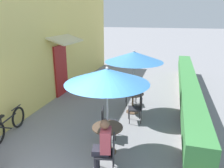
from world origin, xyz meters
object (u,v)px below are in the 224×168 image
(patio_table_near, at_px, (108,134))
(cafe_chair_near_right, at_px, (109,151))
(seated_patron_near_right, at_px, (103,144))
(cafe_chair_mid_right, at_px, (129,92))
(patio_umbrella_near, at_px, (107,76))
(patio_umbrella_mid, at_px, (134,57))
(cafe_chair_mid_left, at_px, (137,107))
(bicycle_leaning, at_px, (8,125))
(patio_table_mid, at_px, (133,99))
(cafe_chair_near_left, at_px, (107,120))
(coffee_cup_mid, at_px, (135,93))

(patio_table_near, bearing_deg, cafe_chair_near_right, -71.37)
(seated_patron_near_right, height_order, cafe_chair_mid_right, seated_patron_near_right)
(patio_umbrella_near, bearing_deg, cafe_chair_near_right, -71.37)
(patio_umbrella_mid, xyz_separation_m, cafe_chair_mid_left, (0.27, -0.66, -1.45))
(cafe_chair_mid_left, bearing_deg, seated_patron_near_right, 157.34)
(bicycle_leaning, bearing_deg, cafe_chair_mid_left, 21.06)
(cafe_chair_near_right, bearing_deg, patio_table_near, 6.13)
(cafe_chair_mid_left, height_order, cafe_chair_mid_right, same)
(patio_umbrella_near, bearing_deg, patio_table_mid, 86.31)
(cafe_chair_near_left, height_order, cafe_chair_mid_left, same)
(cafe_chair_near_right, distance_m, bicycle_leaning, 3.23)
(patio_table_near, relative_size, cafe_chair_mid_right, 0.86)
(cafe_chair_near_left, xyz_separation_m, bicycle_leaning, (-2.69, -0.67, -0.18))
(patio_umbrella_near, xyz_separation_m, seated_patron_near_right, (0.12, -0.70, -1.28))
(seated_patron_near_right, xyz_separation_m, patio_umbrella_mid, (0.04, 3.21, 1.28))
(patio_table_near, distance_m, cafe_chair_mid_right, 3.17)
(seated_patron_near_right, height_order, patio_umbrella_mid, patio_umbrella_mid)
(cafe_chair_mid_right, bearing_deg, cafe_chair_mid_left, 6.13)
(cafe_chair_near_left, xyz_separation_m, coffee_cup_mid, (0.46, 1.79, 0.23))
(cafe_chair_mid_left, bearing_deg, cafe_chair_mid_right, 6.13)
(seated_patron_near_right, bearing_deg, patio_umbrella_mid, -13.25)
(cafe_chair_mid_right, bearing_deg, bicycle_leaning, -57.44)
(patio_table_near, distance_m, seated_patron_near_right, 0.74)
(patio_umbrella_near, bearing_deg, cafe_chair_mid_left, 76.89)
(cafe_chair_near_left, distance_m, patio_umbrella_mid, 2.36)
(patio_table_near, distance_m, patio_table_mid, 2.51)
(patio_umbrella_near, xyz_separation_m, cafe_chair_near_right, (0.23, -0.68, -1.45))
(patio_table_near, height_order, patio_umbrella_mid, patio_umbrella_mid)
(cafe_chair_near_left, height_order, patio_umbrella_mid, patio_umbrella_mid)
(seated_patron_near_right, bearing_deg, patio_table_near, -2.84)
(coffee_cup_mid, bearing_deg, cafe_chair_mid_left, -73.01)
(cafe_chair_mid_right, bearing_deg, patio_table_near, -13.83)
(cafe_chair_near_left, bearing_deg, bicycle_leaning, -88.59)
(cafe_chair_near_left, height_order, cafe_chair_near_right, same)
(patio_umbrella_near, xyz_separation_m, patio_table_mid, (0.16, 2.50, -1.47))
(patio_umbrella_near, relative_size, cafe_chair_mid_right, 2.51)
(bicycle_leaning, bearing_deg, seated_patron_near_right, -20.84)
(cafe_chair_near_left, relative_size, cafe_chair_near_right, 1.00)
(patio_umbrella_near, height_order, patio_table_mid, patio_umbrella_near)
(patio_table_near, distance_m, bicycle_leaning, 2.92)
(patio_umbrella_near, relative_size, coffee_cup_mid, 24.26)
(patio_umbrella_mid, bearing_deg, patio_table_near, -93.69)
(cafe_chair_near_right, bearing_deg, seated_patron_near_right, 90.00)
(patio_table_near, distance_m, cafe_chair_mid_left, 1.89)
(cafe_chair_mid_right, relative_size, coffee_cup_mid, 9.67)
(seated_patron_near_right, distance_m, coffee_cup_mid, 3.17)
(cafe_chair_near_left, xyz_separation_m, patio_table_mid, (0.39, 1.82, -0.02))
(seated_patron_near_right, xyz_separation_m, cafe_chair_mid_right, (-0.23, 3.87, -0.17))
(patio_table_mid, height_order, cafe_chair_mid_left, cafe_chair_mid_left)
(cafe_chair_near_left, xyz_separation_m, patio_umbrella_mid, (0.39, 1.82, 1.45))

